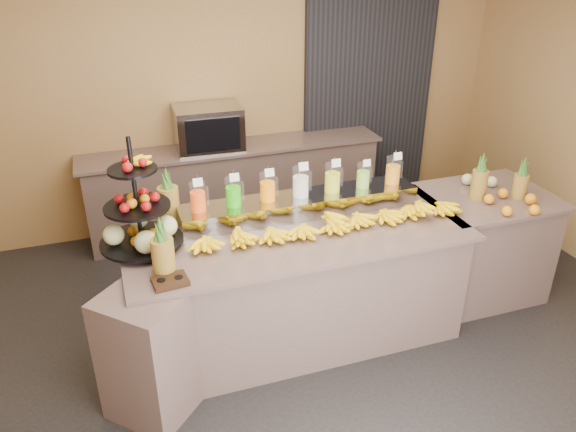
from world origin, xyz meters
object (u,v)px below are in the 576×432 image
pitcher_tray (300,205)px  condiment_caddy (170,281)px  fruit_stand (144,220)px  right_fruit_pile (505,194)px  oven_warmer (208,128)px  banana_heap (332,220)px

pitcher_tray → condiment_caddy: 1.27m
fruit_stand → right_fruit_pile: bearing=5.9°
pitcher_tray → oven_warmer: 1.72m
pitcher_tray → fruit_stand: bearing=-173.6°
pitcher_tray → banana_heap: size_ratio=0.89×
banana_heap → condiment_caddy: size_ratio=9.68×
condiment_caddy → pitcher_tray: bearing=30.7°
banana_heap → right_fruit_pile: right_fruit_pile is taller
pitcher_tray → condiment_caddy: size_ratio=8.66×
fruit_stand → right_fruit_pile: fruit_stand is taller
fruit_stand → oven_warmer: (0.81, 1.80, 0.01)m
right_fruit_pile → oven_warmer: bearing=134.5°
right_fruit_pile → oven_warmer: oven_warmer is taller
pitcher_tray → oven_warmer: oven_warmer is taller
banana_heap → fruit_stand: (-1.31, 0.17, 0.14)m
pitcher_tray → condiment_caddy: bearing=-149.3°
fruit_stand → right_fruit_pile: 2.80m
banana_heap → fruit_stand: 1.33m
pitcher_tray → right_fruit_pile: bearing=-12.0°
fruit_stand → pitcher_tray: bearing=16.6°
oven_warmer → fruit_stand: bearing=-112.8°
banana_heap → fruit_stand: bearing=172.7°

